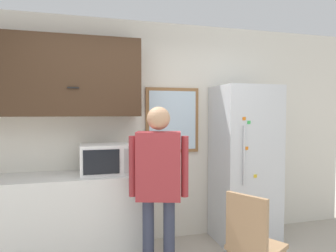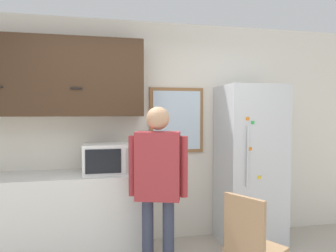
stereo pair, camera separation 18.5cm
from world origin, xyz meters
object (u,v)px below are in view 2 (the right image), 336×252
(refrigerator, at_px, (250,165))
(microwave, at_px, (108,158))
(person, at_px, (158,175))
(chair, at_px, (251,243))

(refrigerator, bearing_deg, microwave, -179.97)
(microwave, bearing_deg, person, -50.88)
(person, height_order, refrigerator, refrigerator)
(microwave, height_order, person, person)
(microwave, distance_m, chair, 1.68)
(refrigerator, bearing_deg, person, -155.20)
(microwave, xyz_separation_m, refrigerator, (1.69, 0.00, -0.13))
(chair, bearing_deg, microwave, 17.49)
(person, relative_size, chair, 1.81)
(microwave, height_order, refrigerator, refrigerator)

